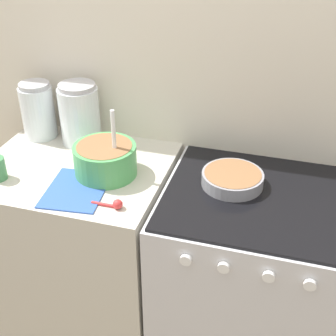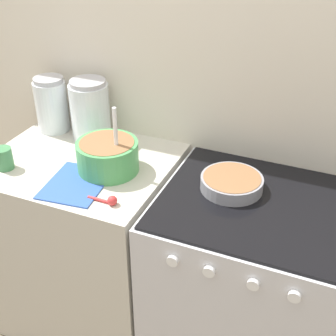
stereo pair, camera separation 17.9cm
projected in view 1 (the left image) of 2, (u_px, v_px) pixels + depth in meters
wall_back at (186, 76)px, 1.93m from camera, size 4.51×0.05×2.40m
countertop_cabinet at (84, 250)px, 2.14m from camera, size 0.75×0.63×0.90m
stove at (249, 284)px, 1.96m from camera, size 0.72×0.64×0.90m
mixing_bowl at (105, 158)px, 1.82m from camera, size 0.24×0.24×0.28m
baking_pan at (232, 179)px, 1.77m from camera, size 0.23×0.23×0.05m
storage_jar_left at (38, 114)px, 2.08m from camera, size 0.15×0.15×0.25m
storage_jar_middle at (80, 118)px, 2.02m from camera, size 0.17×0.17×0.27m
recipe_page at (76, 190)px, 1.75m from camera, size 0.24×0.29×0.01m
measuring_spoon at (115, 204)px, 1.65m from camera, size 0.12×0.04×0.04m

